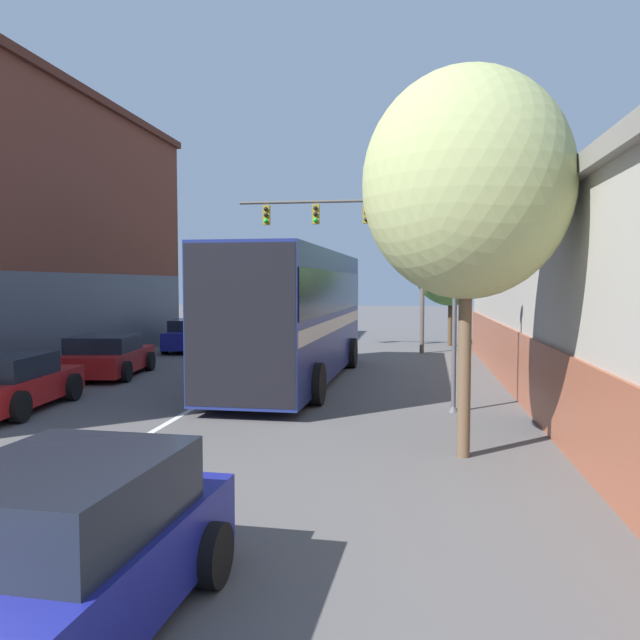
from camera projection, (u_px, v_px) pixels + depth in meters
The scene contains 11 objects.
lane_center_line at pixel (213, 397), 15.58m from camera, with size 0.14×41.63×0.01m.
bus at pixel (295, 310), 17.88m from camera, with size 2.98×10.70×3.74m.
hatchback_foreground at pixel (52, 562), 4.87m from camera, with size 2.13×3.96×1.42m.
parked_car_left_near at pixel (231, 327), 31.34m from camera, with size 2.09×4.21×1.34m.
parked_car_left_mid at pixel (106, 356), 19.09m from camera, with size 2.57×4.10×1.26m.
parked_car_left_far at pixel (8, 383), 13.90m from camera, with size 2.32×4.10×1.26m.
parked_car_left_distant at pixel (192, 335), 26.42m from camera, with size 2.29×4.32×1.33m.
traffic_signal_gantry at pixel (360, 235), 25.55m from camera, with size 7.71×0.36×6.52m.
street_lamp at pixel (455, 308), 13.65m from camera, with size 0.30×0.30×4.15m.
street_tree_near at pixel (467, 185), 9.97m from camera, with size 3.36×3.02×6.28m.
street_tree_far at pixel (451, 262), 28.21m from camera, with size 3.61×3.25×5.80m.
Camera 1 is at (4.91, -0.06, 2.84)m, focal length 35.00 mm.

